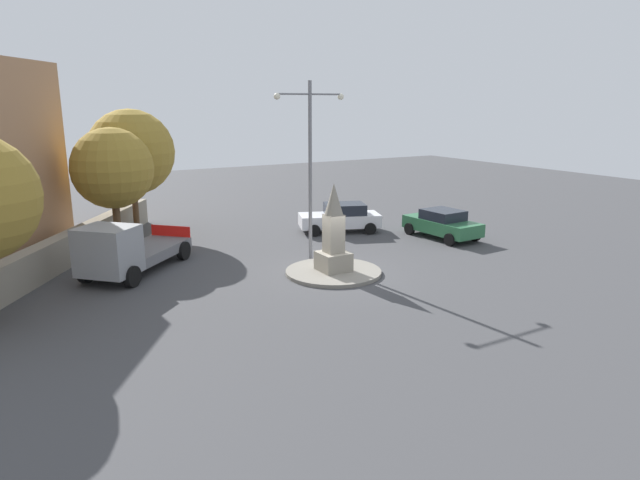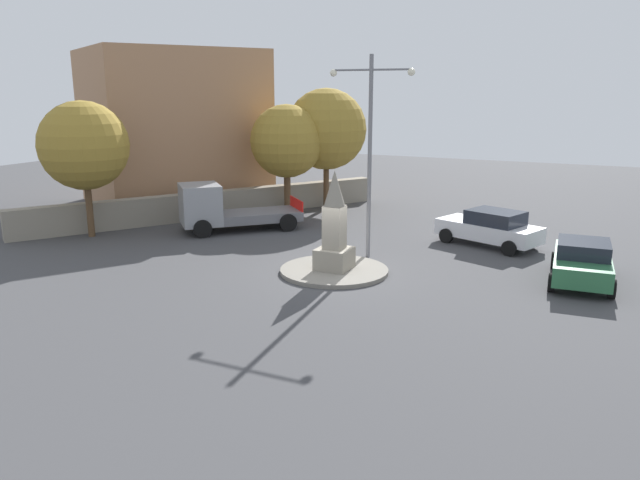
% 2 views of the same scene
% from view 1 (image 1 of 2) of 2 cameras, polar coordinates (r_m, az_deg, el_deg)
% --- Properties ---
extents(ground_plane, '(80.00, 80.00, 0.00)m').
position_cam_1_polar(ground_plane, '(23.40, 1.38, -3.45)').
color(ground_plane, '#424244').
extents(traffic_island, '(4.00, 4.00, 0.15)m').
position_cam_1_polar(traffic_island, '(23.38, 1.38, -3.27)').
color(traffic_island, gray).
rests_on(traffic_island, ground).
extents(monument, '(1.21, 1.21, 3.64)m').
position_cam_1_polar(monument, '(22.97, 1.40, 0.43)').
color(monument, gray).
rests_on(monument, traffic_island).
extents(streetlamp, '(3.40, 0.28, 7.87)m').
position_cam_1_polar(streetlamp, '(24.85, -1.01, 8.70)').
color(streetlamp, slate).
rests_on(streetlamp, ground).
extents(car_green_parked_left, '(2.26, 4.32, 1.50)m').
position_cam_1_polar(car_green_parked_left, '(30.10, 12.34, 1.66)').
color(car_green_parked_left, '#2D6B42').
rests_on(car_green_parked_left, ground).
extents(car_white_near_island, '(4.72, 3.22, 1.57)m').
position_cam_1_polar(car_white_near_island, '(30.84, 2.13, 2.32)').
color(car_white_near_island, silver).
rests_on(car_white_near_island, ground).
extents(truck_grey_parked_right, '(5.45, 5.45, 2.30)m').
position_cam_1_polar(truck_grey_parked_right, '(24.09, -19.31, -1.09)').
color(truck_grey_parked_right, gray).
rests_on(truck_grey_parked_right, ground).
extents(stone_boundary_wall, '(11.30, 17.05, 1.40)m').
position_cam_1_polar(stone_boundary_wall, '(26.22, -25.16, -1.30)').
color(stone_boundary_wall, gray).
rests_on(stone_boundary_wall, ground).
extents(tree_mid_cluster, '(3.88, 3.88, 5.84)m').
position_cam_1_polar(tree_mid_cluster, '(28.76, -20.40, 6.86)').
color(tree_mid_cluster, brown).
rests_on(tree_mid_cluster, ground).
extents(tree_far_corner, '(4.45, 4.45, 6.67)m').
position_cam_1_polar(tree_far_corner, '(31.02, -18.70, 8.46)').
color(tree_far_corner, brown).
rests_on(tree_far_corner, ground).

